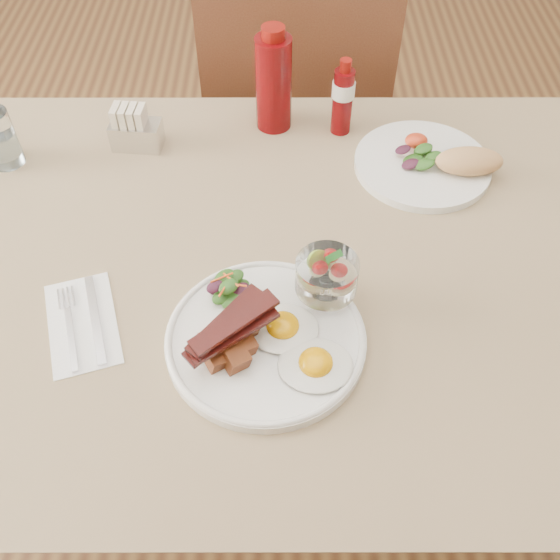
{
  "coord_description": "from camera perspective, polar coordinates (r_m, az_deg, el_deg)",
  "views": [
    {
      "loc": [
        -0.04,
        -0.65,
        1.48
      ],
      "look_at": [
        -0.04,
        -0.1,
        0.82
      ],
      "focal_mm": 40.0,
      "sensor_mm": 36.0,
      "label": 1
    }
  ],
  "objects": [
    {
      "name": "main_plate",
      "position": [
        0.87,
        -1.31,
        -5.47
      ],
      "size": [
        0.28,
        0.28,
        0.02
      ],
      "primitive_type": "cylinder",
      "color": "white",
      "rests_on": "table"
    },
    {
      "name": "ketchup_bottle",
      "position": [
        1.19,
        -0.59,
        17.67
      ],
      "size": [
        0.09,
        0.09,
        0.2
      ],
      "rotation": [
        0.0,
        0.0,
        -0.41
      ],
      "color": "#570407",
      "rests_on": "table"
    },
    {
      "name": "fried_eggs",
      "position": [
        0.85,
        1.73,
        -5.96
      ],
      "size": [
        0.17,
        0.18,
        0.03
      ],
      "rotation": [
        0.0,
        0.0,
        -0.31
      ],
      "color": "silver",
      "rests_on": "main_plate"
    },
    {
      "name": "napkin_cutlery",
      "position": [
        0.94,
        -17.55,
        -3.76
      ],
      "size": [
        0.14,
        0.19,
        0.01
      ],
      "rotation": [
        0.0,
        0.0,
        0.31
      ],
      "color": "white",
      "rests_on": "table"
    },
    {
      "name": "bacon_potato_pile",
      "position": [
        0.83,
        -4.56,
        -5.27
      ],
      "size": [
        0.13,
        0.12,
        0.06
      ],
      "rotation": [
        0.0,
        0.0,
        0.27
      ],
      "color": "brown",
      "rests_on": "main_plate"
    },
    {
      "name": "hot_sauce_bottle",
      "position": [
        1.19,
        5.76,
        16.24
      ],
      "size": [
        0.05,
        0.05,
        0.15
      ],
      "rotation": [
        0.0,
        0.0,
        -0.32
      ],
      "color": "#570407",
      "rests_on": "table"
    },
    {
      "name": "sugar_caddy",
      "position": [
        1.2,
        -13.15,
        13.18
      ],
      "size": [
        0.09,
        0.06,
        0.08
      ],
      "rotation": [
        0.0,
        0.0,
        -0.1
      ],
      "color": "silver",
      "rests_on": "table"
    },
    {
      "name": "chair_far",
      "position": [
        1.63,
        1.36,
        14.02
      ],
      "size": [
        0.42,
        0.42,
        0.93
      ],
      "color": "brown",
      "rests_on": "ground"
    },
    {
      "name": "second_plate",
      "position": [
        1.16,
        13.85,
        10.38
      ],
      "size": [
        0.26,
        0.24,
        0.06
      ],
      "rotation": [
        0.0,
        0.0,
        0.1
      ],
      "color": "white",
      "rests_on": "table"
    },
    {
      "name": "fruit_cup",
      "position": [
        0.87,
        4.29,
        0.42
      ],
      "size": [
        0.09,
        0.09,
        0.09
      ],
      "rotation": [
        0.0,
        0.0,
        0.12
      ],
      "color": "white",
      "rests_on": "main_plate"
    },
    {
      "name": "water_glass",
      "position": [
        1.23,
        -24.22,
        11.49
      ],
      "size": [
        0.06,
        0.06,
        0.1
      ],
      "color": "white",
      "rests_on": "table"
    },
    {
      "name": "table",
      "position": [
        1.05,
        2.08,
        -1.32
      ],
      "size": [
        1.33,
        0.88,
        0.75
      ],
      "color": "brown",
      "rests_on": "ground"
    },
    {
      "name": "side_salad",
      "position": [
        0.9,
        -4.7,
        -0.82
      ],
      "size": [
        0.06,
        0.06,
        0.04
      ],
      "rotation": [
        0.0,
        0.0,
        0.09
      ],
      "color": "#194512",
      "rests_on": "main_plate"
    }
  ]
}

